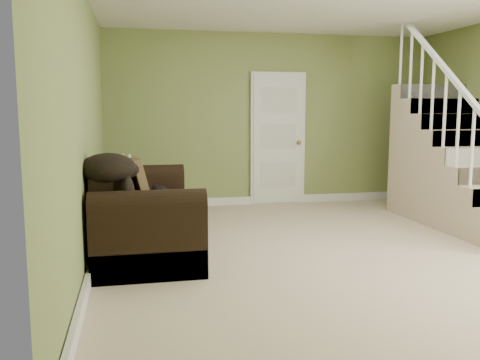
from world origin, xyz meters
name	(u,v)px	position (x,y,z in m)	size (l,w,h in m)	color
floor	(339,250)	(0.00, 0.00, 0.00)	(5.00, 5.50, 0.01)	#C3AB8D
wall_back	(271,120)	(0.00, 2.75, 1.30)	(5.00, 0.04, 2.60)	olive
wall_left	(86,126)	(-2.50, 0.00, 1.30)	(0.04, 5.50, 2.60)	olive
baseboard_back	(271,200)	(0.00, 2.72, 0.06)	(5.00, 0.04, 0.12)	white
baseboard_left	(94,258)	(-2.47, 0.00, 0.06)	(0.04, 5.50, 0.12)	white
door	(278,139)	(0.10, 2.71, 1.01)	(0.86, 0.12, 2.02)	white
staircase	(456,173)	(1.99, 0.97, 0.64)	(1.00, 2.51, 2.82)	#C3AB8D
sofa	(141,216)	(-2.02, 0.49, 0.34)	(0.99, 2.29, 0.90)	black
side_table	(124,197)	(-2.21, 1.78, 0.34)	(0.59, 0.59, 0.89)	black
cat	(161,193)	(-1.80, 0.54, 0.57)	(0.25, 0.43, 0.21)	black
banana	(149,204)	(-1.94, 0.23, 0.52)	(0.06, 0.20, 0.06)	gold
throw_pillow	(138,175)	(-2.03, 1.24, 0.69)	(0.10, 0.39, 0.39)	brown
throw_blanket	(108,168)	(-2.30, -0.21, 0.94)	(0.48, 0.64, 0.26)	black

